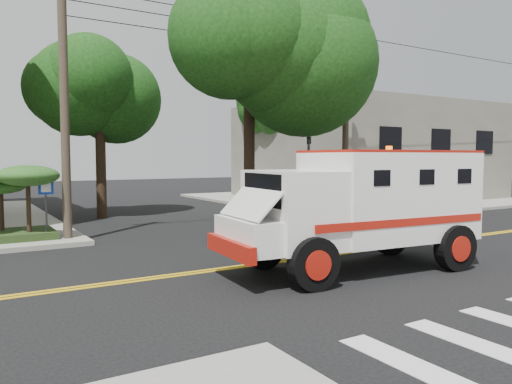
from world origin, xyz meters
TOP-DOWN VIEW (x-y plane):
  - ground at (0.00, 0.00)m, footprint 100.00×100.00m
  - sidewalk_ne at (13.50, 13.50)m, footprint 17.00×17.00m
  - building_right at (15.00, 14.00)m, footprint 14.00×12.00m
  - utility_pole_left at (-5.60, 6.00)m, footprint 0.28×0.28m
  - utility_pole_right at (6.30, 6.20)m, footprint 0.28×0.28m
  - tree_main at (1.94, 6.21)m, footprint 6.08×5.70m
  - tree_left at (-2.68, 11.79)m, footprint 4.48×4.20m
  - tree_right at (8.84, 15.77)m, footprint 4.80×4.50m
  - traffic_signal at (3.80, 5.60)m, footprint 0.15×0.18m
  - accessibility_sign at (-6.20, 6.17)m, footprint 0.45×0.10m
  - palm_planter at (-7.44, 6.62)m, footprint 3.52×2.63m
  - armored_truck at (-0.20, -1.78)m, footprint 6.58×3.03m
  - pedestrian_a at (7.98, 6.38)m, footprint 0.75×0.71m
  - pedestrian_b at (7.12, 6.56)m, footprint 0.90×0.72m

SIDE VIEW (x-z plane):
  - ground at x=0.00m, z-range 0.00..0.00m
  - sidewalk_ne at x=13.50m, z-range 0.00..0.15m
  - pedestrian_a at x=7.98m, z-range 0.15..1.88m
  - pedestrian_b at x=7.12m, z-range 0.15..1.94m
  - accessibility_sign at x=-6.20m, z-range 0.35..2.38m
  - palm_planter at x=-7.44m, z-range 0.47..2.82m
  - armored_truck at x=-0.20m, z-range 0.20..3.12m
  - traffic_signal at x=3.80m, z-range 0.43..4.03m
  - building_right at x=15.00m, z-range 0.15..6.15m
  - utility_pole_left at x=-5.60m, z-range 0.00..9.00m
  - utility_pole_right at x=6.30m, z-range 0.00..9.00m
  - tree_left at x=-2.68m, z-range 1.88..9.58m
  - tree_right at x=8.84m, z-range 1.99..10.19m
  - tree_main at x=1.94m, z-range 2.27..12.12m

